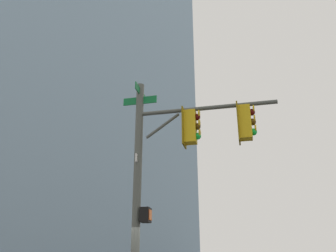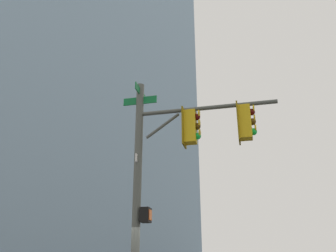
% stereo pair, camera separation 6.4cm
% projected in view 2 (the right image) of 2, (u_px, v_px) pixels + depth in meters
% --- Properties ---
extents(signal_pole_assembly, '(3.33, 3.32, 6.88)m').
position_uv_depth(signal_pole_assembly, '(175.00, 157.00, 10.05)').
color(signal_pole_assembly, '#4C514C').
rests_on(signal_pole_assembly, ground_plane).
extents(building_brick_midblock, '(19.55, 16.02, 34.65)m').
position_uv_depth(building_brick_midblock, '(46.00, 152.00, 52.51)').
color(building_brick_midblock, brown).
rests_on(building_brick_midblock, ground_plane).
extents(building_glass_tower, '(33.22, 25.95, 71.27)m').
position_uv_depth(building_glass_tower, '(66.00, 34.00, 55.72)').
color(building_glass_tower, '#7A99B2').
rests_on(building_glass_tower, ground_plane).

